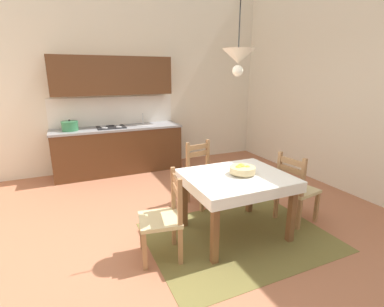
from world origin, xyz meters
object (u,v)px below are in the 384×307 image
at_px(dining_chair_kitchen_side, 203,175).
at_px(fruit_bowl, 242,170).
at_px(kitchen_cabinetry, 117,129).
at_px(dining_table, 236,186).
at_px(dining_chair_tv_side, 164,218).
at_px(dining_chair_window_side, 296,190).
at_px(pendant_lamp, 238,57).

distance_m(dining_chair_kitchen_side, fruit_bowl, 1.00).
bearing_deg(kitchen_cabinetry, dining_table, -73.94).
bearing_deg(dining_chair_tv_side, dining_table, 4.93).
distance_m(dining_table, dining_chair_tv_side, 0.95).
distance_m(kitchen_cabinetry, fruit_bowl, 3.08).
distance_m(dining_table, dining_chair_window_side, 0.90).
bearing_deg(fruit_bowl, dining_chair_window_side, -3.65).
distance_m(dining_table, pendant_lamp, 1.44).
height_order(dining_chair_window_side, pendant_lamp, pendant_lamp).
relative_size(kitchen_cabinetry, dining_chair_tv_side, 2.61).
relative_size(dining_chair_window_side, pendant_lamp, 1.16).
xyz_separation_m(kitchen_cabinetry, dining_chair_kitchen_side, (0.87, -2.01, -0.41)).
relative_size(kitchen_cabinetry, dining_table, 2.05).
xyz_separation_m(dining_table, fruit_bowl, (0.07, -0.01, 0.19)).
bearing_deg(dining_chair_kitchen_side, dining_chair_window_side, -49.03).
relative_size(kitchen_cabinetry, fruit_bowl, 8.09).
height_order(dining_chair_window_side, dining_chair_tv_side, same).
bearing_deg(dining_chair_kitchen_side, pendant_lamp, -97.92).
bearing_deg(dining_table, pendant_lamp, -136.67).
relative_size(dining_chair_kitchen_side, pendant_lamp, 1.16).
bearing_deg(kitchen_cabinetry, fruit_bowl, -72.72).
bearing_deg(dining_chair_window_side, dining_table, 176.27).
distance_m(dining_chair_kitchen_side, dining_chair_tv_side, 1.39).
height_order(dining_table, pendant_lamp, pendant_lamp).
bearing_deg(dining_chair_tv_side, pendant_lamp, -2.12).
xyz_separation_m(kitchen_cabinetry, dining_chair_window_side, (1.72, -2.99, -0.41)).
distance_m(dining_chair_tv_side, pendant_lamp, 1.80).
relative_size(kitchen_cabinetry, dining_chair_window_side, 2.61).
distance_m(kitchen_cabinetry, dining_chair_kitchen_side, 2.23).
distance_m(kitchen_cabinetry, dining_chair_window_side, 3.47).
distance_m(dining_chair_tv_side, fruit_bowl, 1.07).
relative_size(dining_chair_tv_side, fruit_bowl, 3.10).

